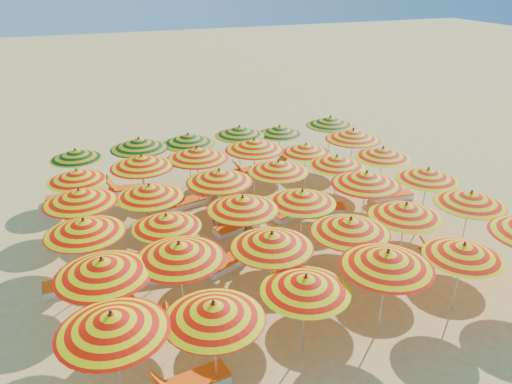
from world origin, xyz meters
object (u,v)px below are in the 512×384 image
at_px(umbrella_2, 306,284).
at_px(umbrella_31, 139,143).
at_px(umbrella_4, 463,250).
at_px(umbrella_6, 102,267).
at_px(umbrella_27, 254,144).
at_px(umbrella_32, 188,139).
at_px(umbrella_9, 351,225).
at_px(umbrella_15, 302,197).
at_px(umbrella_17, 428,174).
at_px(lounger_8, 292,211).
at_px(umbrella_0, 112,323).
at_px(umbrella_25, 142,161).
at_px(umbrella_12, 84,227).
at_px(lounger_14, 252,171).
at_px(umbrella_19, 149,191).
at_px(lounger_5, 151,276).
at_px(umbrella_20, 219,176).
at_px(lounger_2, 160,315).
at_px(umbrella_8, 272,240).
at_px(umbrella_18, 79,196).
at_px(umbrella_29, 353,134).
at_px(lounger_0, 190,384).
at_px(umbrella_21, 278,166).
at_px(umbrella_16, 366,178).
at_px(umbrella_26, 197,153).
at_px(umbrella_34, 280,130).
at_px(lounger_13, 128,190).
at_px(beachgoer_b, 249,241).
at_px(lounger_4, 75,284).
at_px(umbrella_28, 306,148).
at_px(lounger_15, 269,168).
at_px(lounger_12, 69,198).
at_px(umbrella_14, 243,203).
at_px(umbrella_35, 330,121).
at_px(umbrella_1, 214,311).
at_px(beachgoer_a, 216,207).
at_px(umbrella_33, 239,131).
at_px(umbrella_30, 76,154).
at_px(lounger_9, 321,208).
at_px(umbrella_24, 77,175).
at_px(umbrella_23, 383,153).
at_px(umbrella_13, 166,221).
at_px(umbrella_11, 471,198).
at_px(lounger_11, 184,203).
at_px(umbrella_3, 387,259).
at_px(umbrella_7, 179,251).

distance_m(umbrella_2, umbrella_31, 11.01).
height_order(umbrella_4, umbrella_6, umbrella_6).
height_order(umbrella_27, umbrella_32, umbrella_27).
height_order(umbrella_9, umbrella_15, umbrella_9).
distance_m(umbrella_17, umbrella_32, 9.55).
height_order(umbrella_9, lounger_8, umbrella_9).
height_order(umbrella_0, umbrella_25, umbrella_25).
relative_size(umbrella_12, lounger_14, 1.58).
distance_m(umbrella_19, lounger_5, 2.75).
relative_size(umbrella_20, lounger_2, 1.66).
bearing_deg(lounger_8, umbrella_8, -143.34).
xyz_separation_m(umbrella_4, umbrella_18, (-9.11, 6.56, 0.22)).
xyz_separation_m(umbrella_29, lounger_0, (-9.39, -8.92, -2.01)).
distance_m(umbrella_15, umbrella_21, 2.54).
relative_size(umbrella_16, umbrella_29, 1.04).
xyz_separation_m(umbrella_26, umbrella_34, (4.42, 2.33, -0.29)).
relative_size(lounger_13, beachgoer_b, 1.29).
relative_size(umbrella_4, lounger_4, 1.25).
bearing_deg(umbrella_0, umbrella_28, 45.08).
bearing_deg(umbrella_8, umbrella_0, -155.31).
height_order(umbrella_19, lounger_4, umbrella_19).
height_order(umbrella_2, umbrella_31, umbrella_31).
height_order(umbrella_16, lounger_15, umbrella_16).
bearing_deg(lounger_12, umbrella_8, -59.24).
distance_m(umbrella_4, umbrella_14, 6.30).
distance_m(umbrella_2, umbrella_21, 7.10).
distance_m(umbrella_18, umbrella_35, 12.12).
relative_size(umbrella_1, beachgoer_b, 1.84).
bearing_deg(umbrella_20, umbrella_12, -156.29).
distance_m(umbrella_17, beachgoer_a, 7.52).
relative_size(umbrella_33, umbrella_35, 0.95).
bearing_deg(umbrella_30, umbrella_31, -9.27).
height_order(umbrella_28, lounger_9, umbrella_28).
distance_m(umbrella_26, lounger_15, 4.98).
distance_m(umbrella_19, umbrella_29, 9.28).
height_order(umbrella_24, lounger_0, umbrella_24).
distance_m(umbrella_23, umbrella_26, 7.16).
relative_size(umbrella_0, umbrella_20, 0.81).
relative_size(umbrella_13, umbrella_20, 0.82).
bearing_deg(umbrella_29, umbrella_20, -161.38).
relative_size(umbrella_25, lounger_14, 1.41).
bearing_deg(lounger_8, umbrella_11, -71.72).
bearing_deg(umbrella_8, lounger_14, 72.61).
bearing_deg(lounger_11, umbrella_17, 136.01).
bearing_deg(beachgoer_a, umbrella_2, 63.50).
bearing_deg(umbrella_19, lounger_14, 41.92).
height_order(umbrella_4, lounger_4, umbrella_4).
height_order(umbrella_3, umbrella_7, umbrella_3).
distance_m(umbrella_28, umbrella_32, 4.88).
height_order(umbrella_33, umbrella_35, umbrella_35).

